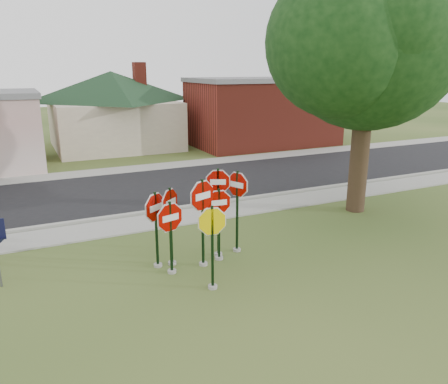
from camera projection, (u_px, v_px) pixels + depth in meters
name	position (u px, v px, depth m)	size (l,w,h in m)	color
ground	(219.00, 289.00, 11.07)	(120.00, 120.00, 0.00)	#324C1C
sidewalk_near	(156.00, 221.00, 15.84)	(60.00, 1.60, 0.06)	gray
road	(127.00, 191.00, 19.76)	(60.00, 7.00, 0.04)	black
sidewalk_far	(108.00, 171.00, 23.49)	(60.00, 1.60, 0.06)	gray
curb	(148.00, 212.00, 16.70)	(60.00, 0.20, 0.14)	gray
stop_sign_center	(203.00, 209.00, 11.94)	(1.10, 0.43, 2.64)	gray
stop_sign_yellow	(212.00, 238.00, 10.72)	(0.98, 0.24, 2.29)	gray
stop_sign_left	(170.00, 229.00, 11.59)	(1.06, 0.32, 2.14)	gray
stop_sign_right	(219.00, 216.00, 12.41)	(0.99, 0.24, 2.24)	gray
stop_sign_back_right	(218.00, 201.00, 12.57)	(0.90, 0.42, 2.76)	gray
stop_sign_back_left	(171.00, 216.00, 12.05)	(0.81, 0.67, 2.37)	gray
stop_sign_far_right	(237.00, 200.00, 12.91)	(0.44, 0.95, 2.62)	gray
stop_sign_far_left	(156.00, 220.00, 11.93)	(0.93, 0.61, 2.30)	gray
building_house	(112.00, 94.00, 30.02)	(11.60, 11.60, 6.20)	beige
building_brick	(263.00, 111.00, 31.43)	(10.20, 6.20, 4.75)	maroon
oak_tree	(370.00, 35.00, 15.42)	(10.33, 9.73, 9.88)	black
bg_tree_right	(315.00, 66.00, 41.20)	(5.60, 5.60, 8.40)	black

